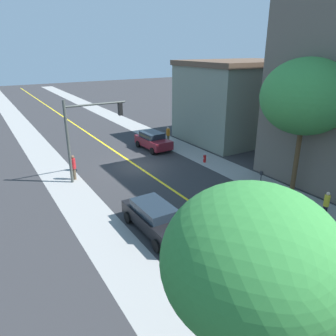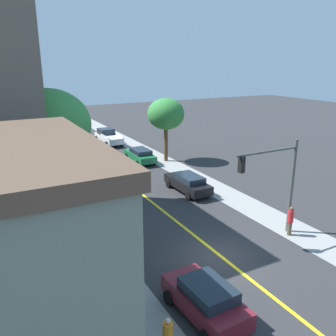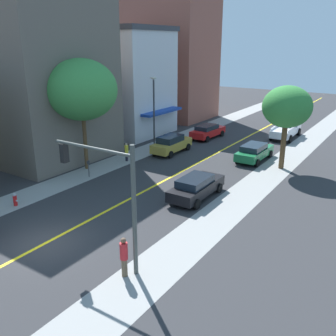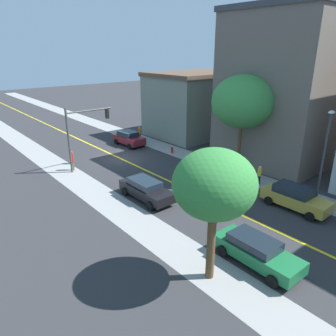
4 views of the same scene
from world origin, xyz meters
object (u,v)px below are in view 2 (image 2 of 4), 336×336
object	(u,v)px
gold_sedan_left_curb	(76,169)
black_sedan_right_curb	(188,183)
maroon_sedan_left_curb	(205,299)
street_tree_left_near	(166,114)
street_tree_right_corner	(48,125)
green_sedan_right_curb	(140,155)
pedestrian_red_shirt	(290,220)
red_sedan_left_curb	(62,153)
white_pickup_truck	(108,137)
fire_hydrant	(116,256)
pedestrian_yellow_shirt	(66,186)
parking_meter	(84,206)
traffic_light_mast	(276,175)
street_lamp	(45,134)

from	to	relation	value
gold_sedan_left_curb	black_sedan_right_curb	world-z (taller)	gold_sedan_left_curb
maroon_sedan_left_curb	street_tree_left_near	bearing A→B (deg)	-25.95
street_tree_right_corner	green_sedan_right_curb	distance (m)	15.16
pedestrian_red_shirt	red_sedan_left_curb	bearing A→B (deg)	-105.58
street_tree_left_near	white_pickup_truck	size ratio (longest dim) A/B	1.19
fire_hydrant	pedestrian_yellow_shirt	size ratio (longest dim) A/B	0.53
white_pickup_truck	pedestrian_yellow_shirt	size ratio (longest dim) A/B	3.51
red_sedan_left_curb	gold_sedan_left_curb	distance (m)	6.77
street_tree_left_near	red_sedan_left_curb	world-z (taller)	street_tree_left_near
gold_sedan_left_curb	green_sedan_right_curb	size ratio (longest dim) A/B	0.99
street_tree_left_near	green_sedan_right_curb	world-z (taller)	street_tree_left_near
gold_sedan_left_curb	pedestrian_red_shirt	size ratio (longest dim) A/B	2.52
pedestrian_red_shirt	parking_meter	bearing A→B (deg)	-73.76
red_sedan_left_curb	gold_sedan_left_curb	world-z (taller)	gold_sedan_left_curb
black_sedan_right_curb	pedestrian_yellow_shirt	distance (m)	9.65
maroon_sedan_left_curb	pedestrian_red_shirt	bearing A→B (deg)	-69.40
fire_hydrant	traffic_light_mast	distance (m)	10.08
red_sedan_left_curb	white_pickup_truck	world-z (taller)	white_pickup_truck
street_tree_right_corner	green_sedan_right_curb	world-z (taller)	street_tree_right_corner
street_lamp	parking_meter	bearing A→B (deg)	-86.27
parking_meter	street_lamp	world-z (taller)	street_lamp
street_tree_left_near	parking_meter	bearing A→B (deg)	-138.80
street_tree_right_corner	pedestrian_yellow_shirt	size ratio (longest dim) A/B	5.46
traffic_light_mast	white_pickup_truck	distance (m)	28.60
traffic_light_mast	red_sedan_left_curb	distance (m)	24.87
fire_hydrant	red_sedan_left_curb	distance (m)	22.08
street_tree_right_corner	black_sedan_right_curb	size ratio (longest dim) A/B	1.79
street_tree_left_near	fire_hydrant	xyz separation A→B (m)	(-11.56, -16.36, -4.53)
pedestrian_red_shirt	gold_sedan_left_curb	bearing A→B (deg)	-98.26
gold_sedan_left_curb	white_pickup_truck	xyz separation A→B (m)	(7.06, 11.67, 0.06)
traffic_light_mast	street_lamp	xyz separation A→B (m)	(-9.87, 17.25, 0.24)
red_sedan_left_curb	gold_sedan_left_curb	xyz separation A→B (m)	(-0.20, -6.77, 0.08)
street_tree_right_corner	pedestrian_red_shirt	bearing A→B (deg)	-38.92
fire_hydrant	pedestrian_yellow_shirt	world-z (taller)	pedestrian_yellow_shirt
traffic_light_mast	pedestrian_red_shirt	bearing A→B (deg)	158.59
fire_hydrant	street_tree_right_corner	bearing A→B (deg)	101.14
street_tree_right_corner	white_pickup_truck	bearing A→B (deg)	61.84
street_lamp	street_tree_right_corner	bearing A→B (deg)	-96.89
street_lamp	pedestrian_yellow_shirt	xyz separation A→B (m)	(0.43, -4.70, -3.30)
pedestrian_yellow_shirt	traffic_light_mast	bearing A→B (deg)	-59.03
street_tree_right_corner	black_sedan_right_curb	bearing A→B (deg)	-2.21
street_lamp	pedestrian_yellow_shirt	size ratio (longest dim) A/B	4.27
street_lamp	white_pickup_truck	size ratio (longest dim) A/B	1.22
street_tree_left_near	green_sedan_right_curb	size ratio (longest dim) A/B	1.39
street_tree_right_corner	gold_sedan_left_curb	bearing A→B (deg)	66.86
parking_meter	maroon_sedan_left_curb	world-z (taller)	maroon_sedan_left_curb
maroon_sedan_left_curb	green_sedan_right_curb	size ratio (longest dim) A/B	0.88
gold_sedan_left_curb	pedestrian_yellow_shirt	distance (m)	4.60
street_tree_left_near	green_sedan_right_curb	bearing A→B (deg)	162.66
street_tree_left_near	white_pickup_truck	xyz separation A→B (m)	(-2.78, 10.53, -4.03)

